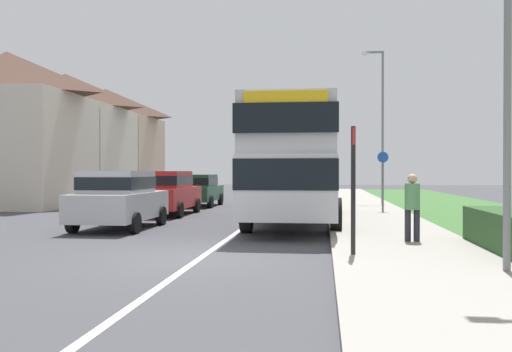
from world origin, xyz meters
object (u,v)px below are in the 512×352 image
parked_car_red (167,191)px  street_lamp_mid (381,117)px  pedestrian_at_stop (412,204)px  double_decker_bus (296,159)px  bus_stop_sign (353,181)px  parked_car_silver (119,197)px  street_lamp_near (501,6)px  cycle_route_sign (383,179)px  parked_car_dark_green (198,189)px

parked_car_red → street_lamp_mid: bearing=41.8°
pedestrian_at_stop → street_lamp_mid: 16.60m
double_decker_bus → bus_stop_sign: 7.52m
parked_car_red → pedestrian_at_stop: parked_car_red is taller
double_decker_bus → parked_car_red: bearing=151.3°
parked_car_silver → street_lamp_mid: street_lamp_mid is taller
street_lamp_mid → bus_stop_sign: bearing=-97.4°
double_decker_bus → street_lamp_mid: bearing=70.6°
parked_car_red → street_lamp_mid: (9.08, 8.12, 3.60)m
bus_stop_sign → parked_car_silver: bearing=143.1°
pedestrian_at_stop → street_lamp_mid: size_ratio=0.21×
street_lamp_near → street_lamp_mid: (0.12, 19.83, 0.15)m
street_lamp_near → street_lamp_mid: size_ratio=0.96×
parked_car_silver → parked_car_red: parked_car_silver is taller
bus_stop_sign → cycle_route_sign: bus_stop_sign is taller
parked_car_dark_green → bus_stop_sign: 17.02m
cycle_route_sign → street_lamp_mid: 7.21m
pedestrian_at_stop → parked_car_silver: bearing=160.7°
parked_car_red → bus_stop_sign: size_ratio=1.72×
bus_stop_sign → street_lamp_near: (2.27, -1.50, 2.85)m
bus_stop_sign → street_lamp_near: size_ratio=0.34×
pedestrian_at_stop → bus_stop_sign: (-1.45, -2.15, 0.56)m
parked_car_red → cycle_route_sign: bearing=10.9°
double_decker_bus → cycle_route_sign: double_decker_bus is taller
parked_car_dark_green → pedestrian_at_stop: size_ratio=2.44×
pedestrian_at_stop → street_lamp_near: street_lamp_near is taller
cycle_route_sign → street_lamp_near: bearing=-88.1°
double_decker_bus → parked_car_dark_green: double_decker_bus is taller
pedestrian_at_stop → cycle_route_sign: (0.36, 9.71, 0.45)m
parked_car_red → cycle_route_sign: cycle_route_sign is taller
double_decker_bus → parked_car_red: (-5.22, 2.86, -1.19)m
cycle_route_sign → parked_car_red: bearing=-169.1°
double_decker_bus → street_lamp_near: bearing=-67.1°
parked_car_silver → cycle_route_sign: cycle_route_sign is taller
street_lamp_near → parked_car_dark_green: bearing=117.6°
double_decker_bus → pedestrian_at_stop: 6.09m
parked_car_red → street_lamp_mid: street_lamp_mid is taller
bus_stop_sign → street_lamp_mid: street_lamp_mid is taller
double_decker_bus → parked_car_silver: 5.81m
parked_car_silver → pedestrian_at_stop: size_ratio=2.40×
double_decker_bus → bus_stop_sign: (1.47, -7.35, -0.60)m
cycle_route_sign → street_lamp_mid: (0.57, 6.48, 3.12)m
bus_stop_sign → street_lamp_mid: 18.73m
pedestrian_at_stop → street_lamp_mid: (0.93, 16.19, 3.57)m
parked_car_dark_green → street_lamp_mid: bearing=16.6°
parked_car_dark_green → street_lamp_near: 19.65m
double_decker_bus → parked_car_dark_green: (-5.22, 8.28, -1.27)m
pedestrian_at_stop → street_lamp_near: size_ratio=0.22×
street_lamp_mid → pedestrian_at_stop: bearing=-93.3°
double_decker_bus → street_lamp_mid: 11.88m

